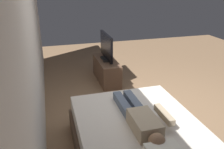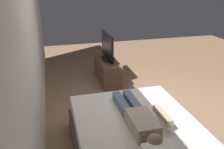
# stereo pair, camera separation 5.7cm
# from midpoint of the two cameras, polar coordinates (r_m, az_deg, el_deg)

# --- Properties ---
(ground_plane) EXTENTS (10.00, 10.00, 0.00)m
(ground_plane) POSITION_cam_midpoint_polar(r_m,az_deg,el_deg) (4.08, 7.87, -10.07)
(ground_plane) COLOR #8C6B4C
(back_wall) EXTENTS (6.40, 0.10, 2.80)m
(back_wall) POSITION_cam_midpoint_polar(r_m,az_deg,el_deg) (3.62, -19.58, 8.74)
(back_wall) COLOR silver
(back_wall) RESTS_ON ground
(bed) EXTENTS (2.02, 1.56, 0.54)m
(bed) POSITION_cam_midpoint_polar(r_m,az_deg,el_deg) (3.06, 6.30, -16.52)
(bed) COLOR brown
(bed) RESTS_ON ground
(person) EXTENTS (1.26, 0.46, 0.18)m
(person) POSITION_cam_midpoint_polar(r_m,az_deg,el_deg) (2.87, 6.58, -10.59)
(person) COLOR tan
(person) RESTS_ON bed
(remote) EXTENTS (0.15, 0.04, 0.02)m
(remote) POSITION_cam_midpoint_polar(r_m,az_deg,el_deg) (3.18, 12.35, -8.98)
(remote) COLOR black
(remote) RESTS_ON bed
(tv_stand) EXTENTS (1.10, 0.40, 0.50)m
(tv_stand) POSITION_cam_midpoint_polar(r_m,az_deg,el_deg) (5.27, -1.66, 1.02)
(tv_stand) COLOR brown
(tv_stand) RESTS_ON ground
(tv) EXTENTS (0.88, 0.20, 0.59)m
(tv) POSITION_cam_midpoint_polar(r_m,az_deg,el_deg) (5.10, -1.73, 6.62)
(tv) COLOR black
(tv) RESTS_ON tv_stand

